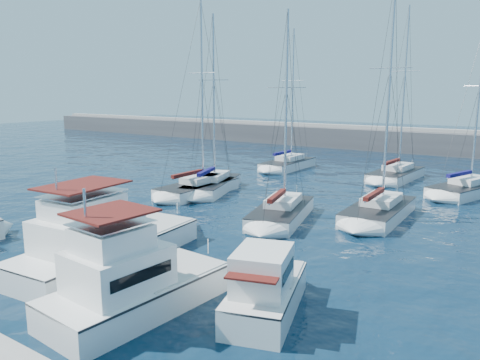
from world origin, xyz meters
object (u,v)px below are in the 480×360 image
Objects in this scene: motor_yacht_port_inner at (102,243)px; sailboat_mid_d at (379,211)px; motor_yacht_stbd_inner at (131,286)px; sailboat_back_c at (466,189)px; sailboat_back_b at (396,174)px; sailboat_mid_a at (212,185)px; sailboat_mid_b at (198,188)px; sailboat_back_a at (288,164)px; motor_yacht_stbd_outer at (265,292)px; sailboat_mid_c at (282,212)px.

motor_yacht_port_inner is 18.60m from sailboat_mid_d.
sailboat_back_c is (7.28, 30.51, -0.61)m from motor_yacht_stbd_inner.
sailboat_back_b reaches higher than motor_yacht_port_inner.
sailboat_back_c is at bearing 11.49° from sailboat_mid_a.
sailboat_mid_b is 22.50m from sailboat_back_c.
sailboat_back_a is at bearing 112.92° from motor_yacht_stbd_inner.
sailboat_back_c is (12.46, 27.66, -0.61)m from motor_yacht_port_inner.
motor_yacht_port_inner is 9.59m from motor_yacht_stbd_outer.
motor_yacht_stbd_inner is at bearing -33.62° from motor_yacht_port_inner.
sailboat_back_c is (9.03, 15.38, 0.00)m from sailboat_mid_c.
sailboat_back_b is 1.17× the size of sailboat_back_c.
sailboat_mid_c is (9.60, -4.73, -0.01)m from sailboat_mid_a.
motor_yacht_stbd_outer is 35.14m from sailboat_back_a.
motor_yacht_stbd_outer is 27.84m from sailboat_back_c.
sailboat_mid_b is at bearing -115.36° from sailboat_mid_a.
sailboat_mid_c is at bearing -17.26° from sailboat_mid_b.
sailboat_mid_c is at bearing 100.78° from motor_yacht_stbd_inner.
sailboat_back_a reaches higher than sailboat_mid_a.
sailboat_back_b is (11.75, 14.38, 0.02)m from sailboat_mid_a.
sailboat_back_a is (-15.97, 31.29, -0.41)m from motor_yacht_stbd_outer.
motor_yacht_stbd_inner is 31.37m from sailboat_back_c.
sailboat_mid_b reaches higher than sailboat_mid_a.
sailboat_mid_b is 20.01m from sailboat_back_b.
sailboat_mid_b is 1.14× the size of sailboat_mid_c.
motor_yacht_port_inner is 0.67× the size of sailboat_mid_b.
sailboat_back_a is (-0.21, 14.26, 0.00)m from sailboat_mid_a.
sailboat_back_c is (2.87, 27.68, -0.42)m from motor_yacht_stbd_outer.
sailboat_mid_a is 1.67m from sailboat_mid_b.
motor_yacht_stbd_inner is at bearing -78.51° from sailboat_mid_a.
motor_yacht_stbd_outer is 31.67m from sailboat_back_b.
motor_yacht_stbd_outer is at bearing -88.89° from sailboat_mid_d.
sailboat_back_b reaches higher than motor_yacht_stbd_inner.
sailboat_back_b reaches higher than sailboat_mid_b.
motor_yacht_stbd_inner is 5.23m from motor_yacht_stbd_outer.
motor_yacht_stbd_outer is 0.35× the size of sailboat_back_b.
motor_yacht_port_inner is at bearing -67.35° from sailboat_mid_b.
sailboat_mid_d reaches higher than motor_yacht_stbd_outer.
sailboat_back_b is at bearing 0.73° from sailboat_back_a.
sailboat_mid_c is 17.83m from sailboat_back_c.
sailboat_mid_c is 21.37m from sailboat_back_a.
motor_yacht_stbd_inner is 15.24m from sailboat_mid_c.
motor_yacht_stbd_inner is 0.54× the size of sailboat_back_c.
sailboat_mid_d is (14.93, -0.61, 0.01)m from sailboat_mid_a.
motor_yacht_port_inner is at bearing -88.33° from sailboat_mid_a.
sailboat_back_c reaches higher than motor_yacht_stbd_outer.
sailboat_mid_d is at bearing 75.40° from motor_yacht_stbd_outer.
sailboat_back_c is (18.63, 10.65, -0.01)m from sailboat_mid_a.
sailboat_back_b reaches higher than sailboat_mid_d.
motor_yacht_stbd_outer is 0.37× the size of sailboat_mid_d.
sailboat_mid_b is 0.99× the size of sailboat_mid_d.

